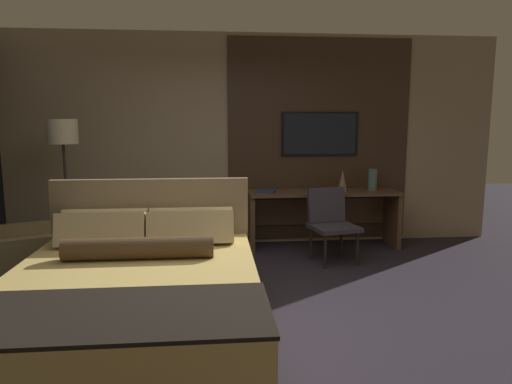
{
  "coord_description": "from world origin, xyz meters",
  "views": [
    {
      "loc": [
        -0.28,
        -3.55,
        1.65
      ],
      "look_at": [
        0.15,
        0.98,
        0.95
      ],
      "focal_mm": 32.0,
      "sensor_mm": 36.0,
      "label": 1
    }
  ],
  "objects_px": {
    "vase_short": "(342,181)",
    "bed": "(136,301)",
    "desk": "(322,208)",
    "desk_chair": "(330,218)",
    "book": "(266,191)",
    "tv": "(320,134)",
    "vase_tall": "(372,180)",
    "armchair_by_window": "(22,256)",
    "floor_lamp": "(63,143)"
  },
  "relations": [
    {
      "from": "vase_tall",
      "to": "vase_short",
      "type": "distance_m",
      "value": 0.43
    },
    {
      "from": "desk",
      "to": "armchair_by_window",
      "type": "xyz_separation_m",
      "value": [
        -3.45,
        -0.99,
        -0.27
      ]
    },
    {
      "from": "armchair_by_window",
      "to": "bed",
      "type": "bearing_deg",
      "value": -159.45
    },
    {
      "from": "floor_lamp",
      "to": "book",
      "type": "height_order",
      "value": "floor_lamp"
    },
    {
      "from": "desk_chair",
      "to": "vase_tall",
      "type": "height_order",
      "value": "vase_tall"
    },
    {
      "from": "bed",
      "to": "vase_tall",
      "type": "distance_m",
      "value": 3.76
    },
    {
      "from": "tv",
      "to": "vase_short",
      "type": "bearing_deg",
      "value": -52.08
    },
    {
      "from": "vase_short",
      "to": "book",
      "type": "height_order",
      "value": "vase_short"
    },
    {
      "from": "tv",
      "to": "book",
      "type": "distance_m",
      "value": 1.09
    },
    {
      "from": "bed",
      "to": "vase_short",
      "type": "relative_size",
      "value": 8.04
    },
    {
      "from": "desk",
      "to": "floor_lamp",
      "type": "distance_m",
      "value": 3.29
    },
    {
      "from": "desk",
      "to": "desk_chair",
      "type": "relative_size",
      "value": 2.27
    },
    {
      "from": "vase_short",
      "to": "bed",
      "type": "bearing_deg",
      "value": -131.89
    },
    {
      "from": "book",
      "to": "vase_tall",
      "type": "bearing_deg",
      "value": 2.35
    },
    {
      "from": "armchair_by_window",
      "to": "vase_short",
      "type": "xyz_separation_m",
      "value": [
        3.69,
        0.91,
        0.64
      ]
    },
    {
      "from": "tv",
      "to": "desk_chair",
      "type": "height_order",
      "value": "tv"
    },
    {
      "from": "vase_tall",
      "to": "floor_lamp",
      "type": "bearing_deg",
      "value": -174.11
    },
    {
      "from": "tv",
      "to": "armchair_by_window",
      "type": "xyz_separation_m",
      "value": [
        -3.45,
        -1.22,
        -1.24
      ]
    },
    {
      "from": "tv",
      "to": "vase_tall",
      "type": "height_order",
      "value": "tv"
    },
    {
      "from": "desk",
      "to": "bed",
      "type": "bearing_deg",
      "value": -127.85
    },
    {
      "from": "bed",
      "to": "vase_tall",
      "type": "xyz_separation_m",
      "value": [
        2.68,
        2.58,
        0.54
      ]
    },
    {
      "from": "vase_short",
      "to": "floor_lamp",
      "type": "bearing_deg",
      "value": -174.53
    },
    {
      "from": "vase_short",
      "to": "armchair_by_window",
      "type": "bearing_deg",
      "value": -166.16
    },
    {
      "from": "vase_tall",
      "to": "book",
      "type": "distance_m",
      "value": 1.43
    },
    {
      "from": "desk",
      "to": "vase_tall",
      "type": "bearing_deg",
      "value": -0.69
    },
    {
      "from": "desk",
      "to": "floor_lamp",
      "type": "xyz_separation_m",
      "value": [
        -3.15,
        -0.4,
        0.89
      ]
    },
    {
      "from": "armchair_by_window",
      "to": "book",
      "type": "xyz_separation_m",
      "value": [
        2.7,
        0.92,
        0.52
      ]
    },
    {
      "from": "desk_chair",
      "to": "floor_lamp",
      "type": "xyz_separation_m",
      "value": [
        -3.1,
        0.22,
        0.9
      ]
    },
    {
      "from": "tv",
      "to": "vase_short",
      "type": "relative_size",
      "value": 3.73
    },
    {
      "from": "vase_short",
      "to": "book",
      "type": "relative_size",
      "value": 1.08
    },
    {
      "from": "tv",
      "to": "vase_tall",
      "type": "relative_size",
      "value": 3.67
    },
    {
      "from": "desk_chair",
      "to": "vase_short",
      "type": "relative_size",
      "value": 3.11
    },
    {
      "from": "vase_tall",
      "to": "vase_short",
      "type": "bearing_deg",
      "value": -170.81
    },
    {
      "from": "armchair_by_window",
      "to": "vase_short",
      "type": "distance_m",
      "value": 3.86
    },
    {
      "from": "floor_lamp",
      "to": "vase_short",
      "type": "relative_size",
      "value": 6.04
    },
    {
      "from": "floor_lamp",
      "to": "book",
      "type": "xyz_separation_m",
      "value": [
        2.39,
        0.34,
        -0.64
      ]
    },
    {
      "from": "floor_lamp",
      "to": "vase_short",
      "type": "bearing_deg",
      "value": 5.47
    },
    {
      "from": "tv",
      "to": "vase_short",
      "type": "height_order",
      "value": "tv"
    },
    {
      "from": "floor_lamp",
      "to": "book",
      "type": "bearing_deg",
      "value": 7.98
    },
    {
      "from": "bed",
      "to": "desk_chair",
      "type": "xyz_separation_m",
      "value": [
        1.97,
        1.97,
        0.15
      ]
    },
    {
      "from": "tv",
      "to": "floor_lamp",
      "type": "relative_size",
      "value": 0.62
    },
    {
      "from": "desk",
      "to": "book",
      "type": "distance_m",
      "value": 0.8
    },
    {
      "from": "bed",
      "to": "tv",
      "type": "bearing_deg",
      "value": 54.51
    },
    {
      "from": "armchair_by_window",
      "to": "book",
      "type": "bearing_deg",
      "value": -92.48
    },
    {
      "from": "desk",
      "to": "book",
      "type": "xyz_separation_m",
      "value": [
        -0.76,
        -0.07,
        0.25
      ]
    },
    {
      "from": "bed",
      "to": "floor_lamp",
      "type": "xyz_separation_m",
      "value": [
        -1.13,
        2.19,
        1.05
      ]
    },
    {
      "from": "desk",
      "to": "tv",
      "type": "xyz_separation_m",
      "value": [
        -0.0,
        0.23,
        0.97
      ]
    },
    {
      "from": "tv",
      "to": "vase_short",
      "type": "xyz_separation_m",
      "value": [
        0.24,
        -0.31,
        -0.6
      ]
    },
    {
      "from": "desk_chair",
      "to": "bed",
      "type": "bearing_deg",
      "value": -147.23
    },
    {
      "from": "desk",
      "to": "vase_tall",
      "type": "xyz_separation_m",
      "value": [
        0.67,
        -0.01,
        0.37
      ]
    }
  ]
}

